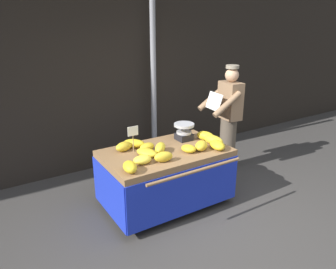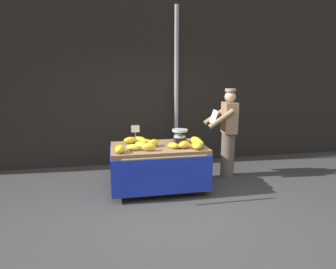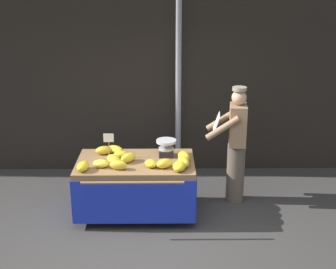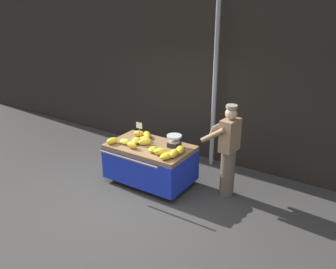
{
  "view_description": "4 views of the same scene",
  "coord_description": "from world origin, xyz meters",
  "px_view_note": "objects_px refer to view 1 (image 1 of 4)",
  "views": [
    {
      "loc": [
        -2.09,
        -2.19,
        2.35
      ],
      "look_at": [
        0.01,
        1.17,
        0.94
      ],
      "focal_mm": 34.51,
      "sensor_mm": 36.0,
      "label": 1
    },
    {
      "loc": [
        -0.84,
        -3.55,
        1.96
      ],
      "look_at": [
        0.08,
        1.15,
        0.96
      ],
      "focal_mm": 30.29,
      "sensor_mm": 36.0,
      "label": 2
    },
    {
      "loc": [
        0.28,
        -4.94,
        3.19
      ],
      "look_at": [
        0.34,
        1.2,
        1.11
      ],
      "focal_mm": 50.98,
      "sensor_mm": 36.0,
      "label": 3
    },
    {
      "loc": [
        3.68,
        -4.07,
        3.51
      ],
      "look_at": [
        0.26,
        1.14,
        1.06
      ],
      "focal_mm": 39.19,
      "sensor_mm": 36.0,
      "label": 4
    }
  ],
  "objects_px": {
    "banana_bunch_8": "(142,160)",
    "banana_bunch_1": "(206,136)",
    "banana_bunch_0": "(134,143)",
    "banana_bunch_6": "(147,153)",
    "banana_bunch_3": "(147,147)",
    "banana_bunch_4": "(130,167)",
    "banana_cart": "(166,166)",
    "banana_bunch_7": "(124,146)",
    "street_pole": "(153,64)",
    "banana_bunch_10": "(201,146)",
    "banana_bunch_12": "(217,145)",
    "banana_bunch_2": "(214,140)",
    "banana_bunch_9": "(164,157)",
    "price_sign": "(133,134)",
    "banana_bunch_5": "(160,148)",
    "vendor_person": "(228,119)",
    "banana_bunch_11": "(189,149)",
    "weighing_scale": "(184,132)"
  },
  "relations": [
    {
      "from": "banana_bunch_8",
      "to": "banana_bunch_12",
      "type": "distance_m",
      "value": 1.03
    },
    {
      "from": "banana_bunch_11",
      "to": "banana_bunch_8",
      "type": "bearing_deg",
      "value": 179.94
    },
    {
      "from": "banana_bunch_7",
      "to": "banana_cart",
      "type": "bearing_deg",
      "value": -30.47
    },
    {
      "from": "banana_cart",
      "to": "banana_bunch_6",
      "type": "relative_size",
      "value": 5.53
    },
    {
      "from": "banana_bunch_3",
      "to": "banana_bunch_11",
      "type": "height_order",
      "value": "banana_bunch_3"
    },
    {
      "from": "weighing_scale",
      "to": "banana_bunch_6",
      "type": "xyz_separation_m",
      "value": [
        -0.71,
        -0.24,
        -0.07
      ]
    },
    {
      "from": "banana_bunch_0",
      "to": "banana_bunch_6",
      "type": "relative_size",
      "value": 0.98
    },
    {
      "from": "banana_bunch_4",
      "to": "banana_bunch_8",
      "type": "xyz_separation_m",
      "value": [
        0.21,
        0.12,
        -0.01
      ]
    },
    {
      "from": "banana_bunch_6",
      "to": "price_sign",
      "type": "bearing_deg",
      "value": 110.76
    },
    {
      "from": "price_sign",
      "to": "banana_bunch_2",
      "type": "bearing_deg",
      "value": -18.25
    },
    {
      "from": "banana_cart",
      "to": "price_sign",
      "type": "xyz_separation_m",
      "value": [
        -0.37,
        0.16,
        0.47
      ]
    },
    {
      "from": "weighing_scale",
      "to": "banana_bunch_11",
      "type": "relative_size",
      "value": 1.39
    },
    {
      "from": "street_pole",
      "to": "banana_bunch_12",
      "type": "height_order",
      "value": "street_pole"
    },
    {
      "from": "banana_bunch_6",
      "to": "vendor_person",
      "type": "height_order",
      "value": "vendor_person"
    },
    {
      "from": "banana_bunch_12",
      "to": "banana_bunch_2",
      "type": "bearing_deg",
      "value": 68.3
    },
    {
      "from": "banana_bunch_4",
      "to": "banana_bunch_9",
      "type": "bearing_deg",
      "value": 4.42
    },
    {
      "from": "banana_bunch_0",
      "to": "banana_bunch_2",
      "type": "height_order",
      "value": "banana_bunch_2"
    },
    {
      "from": "banana_bunch_1",
      "to": "banana_bunch_11",
      "type": "relative_size",
      "value": 1.32
    },
    {
      "from": "banana_bunch_7",
      "to": "banana_bunch_2",
      "type": "bearing_deg",
      "value": -21.72
    },
    {
      "from": "banana_bunch_1",
      "to": "banana_bunch_3",
      "type": "xyz_separation_m",
      "value": [
        -0.86,
        0.11,
        -0.01
      ]
    },
    {
      "from": "banana_bunch_7",
      "to": "banana_bunch_12",
      "type": "bearing_deg",
      "value": -29.23
    },
    {
      "from": "banana_bunch_0",
      "to": "vendor_person",
      "type": "bearing_deg",
      "value": 3.15
    },
    {
      "from": "banana_bunch_0",
      "to": "banana_bunch_8",
      "type": "height_order",
      "value": "banana_bunch_0"
    },
    {
      "from": "banana_bunch_3",
      "to": "banana_bunch_5",
      "type": "distance_m",
      "value": 0.18
    },
    {
      "from": "banana_bunch_0",
      "to": "banana_bunch_1",
      "type": "height_order",
      "value": "banana_bunch_1"
    },
    {
      "from": "banana_bunch_9",
      "to": "street_pole",
      "type": "bearing_deg",
      "value": 63.76
    },
    {
      "from": "banana_bunch_8",
      "to": "banana_bunch_1",
      "type": "bearing_deg",
      "value": 11.3
    },
    {
      "from": "banana_bunch_2",
      "to": "banana_bunch_9",
      "type": "bearing_deg",
      "value": -172.23
    },
    {
      "from": "banana_bunch_0",
      "to": "banana_bunch_1",
      "type": "xyz_separation_m",
      "value": [
        0.95,
        -0.29,
        0.01
      ]
    },
    {
      "from": "banana_cart",
      "to": "banana_bunch_12",
      "type": "xyz_separation_m",
      "value": [
        0.59,
        -0.32,
        0.28
      ]
    },
    {
      "from": "banana_cart",
      "to": "banana_bunch_9",
      "type": "height_order",
      "value": "banana_bunch_9"
    },
    {
      "from": "banana_bunch_2",
      "to": "banana_bunch_12",
      "type": "xyz_separation_m",
      "value": [
        -0.06,
        -0.15,
        -0.01
      ]
    },
    {
      "from": "price_sign",
      "to": "banana_bunch_12",
      "type": "bearing_deg",
      "value": -26.62
    },
    {
      "from": "banana_bunch_2",
      "to": "banana_bunch_4",
      "type": "height_order",
      "value": "banana_bunch_2"
    },
    {
      "from": "street_pole",
      "to": "banana_bunch_7",
      "type": "height_order",
      "value": "street_pole"
    },
    {
      "from": "weighing_scale",
      "to": "banana_bunch_2",
      "type": "distance_m",
      "value": 0.43
    },
    {
      "from": "banana_bunch_9",
      "to": "banana_bunch_4",
      "type": "bearing_deg",
      "value": -175.58
    },
    {
      "from": "banana_cart",
      "to": "banana_bunch_3",
      "type": "bearing_deg",
      "value": 149.13
    },
    {
      "from": "banana_cart",
      "to": "banana_bunch_0",
      "type": "xyz_separation_m",
      "value": [
        -0.29,
        0.31,
        0.28
      ]
    },
    {
      "from": "banana_bunch_7",
      "to": "banana_bunch_5",
      "type": "bearing_deg",
      "value": -39.14
    },
    {
      "from": "banana_bunch_3",
      "to": "banana_bunch_4",
      "type": "bearing_deg",
      "value": -135.6
    },
    {
      "from": "banana_bunch_6",
      "to": "banana_bunch_8",
      "type": "bearing_deg",
      "value": -132.66
    },
    {
      "from": "banana_cart",
      "to": "banana_bunch_11",
      "type": "bearing_deg",
      "value": -43.74
    },
    {
      "from": "banana_bunch_4",
      "to": "banana_bunch_10",
      "type": "relative_size",
      "value": 1.04
    },
    {
      "from": "banana_bunch_0",
      "to": "banana_bunch_5",
      "type": "bearing_deg",
      "value": -59.13
    },
    {
      "from": "banana_bunch_11",
      "to": "vendor_person",
      "type": "xyz_separation_m",
      "value": [
        1.2,
        0.61,
        0.04
      ]
    },
    {
      "from": "banana_bunch_3",
      "to": "banana_bunch_2",
      "type": "bearing_deg",
      "value": -18.98
    },
    {
      "from": "banana_bunch_1",
      "to": "banana_bunch_2",
      "type": "distance_m",
      "value": 0.19
    },
    {
      "from": "banana_bunch_0",
      "to": "weighing_scale",
      "type": "bearing_deg",
      "value": -8.91
    },
    {
      "from": "banana_bunch_0",
      "to": "banana_bunch_10",
      "type": "height_order",
      "value": "banana_bunch_10"
    }
  ]
}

